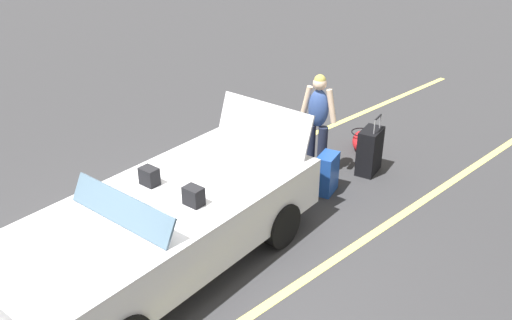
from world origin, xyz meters
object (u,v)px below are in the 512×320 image
suitcase_medium_bright (327,174)px  traveler_person (318,120)px  suitcase_large_black (369,151)px  duffel_bag (361,141)px  convertible_car (148,234)px

suitcase_medium_bright → traveler_person: traveler_person is taller
suitcase_large_black → suitcase_medium_bright: size_ratio=1.58×
duffel_bag → traveler_person: 1.46m
duffel_bag → suitcase_medium_bright: bearing=18.7°
convertible_car → suitcase_large_black: 4.03m
convertible_car → traveler_person: (-3.37, -0.36, 0.34)m
convertible_car → suitcase_medium_bright: 3.05m
convertible_car → traveler_person: 3.41m
suitcase_large_black → traveler_person: size_ratio=0.59×
suitcase_medium_bright → duffel_bag: size_ratio=0.90×
convertible_car → duffel_bag: size_ratio=6.31×
suitcase_medium_bright → suitcase_large_black: bearing=-111.7°
suitcase_large_black → traveler_person: bearing=33.5°
duffel_bag → convertible_car: bearing=4.7°
suitcase_medium_bright → traveler_person: bearing=-52.1°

